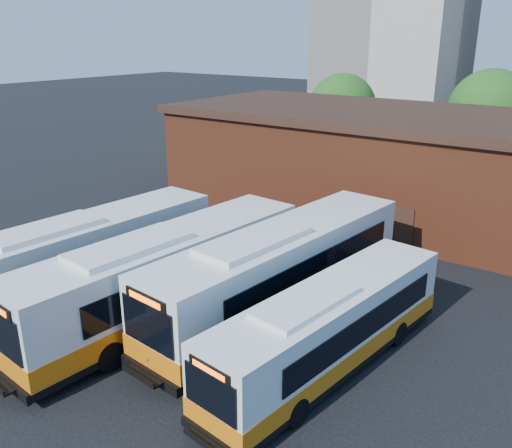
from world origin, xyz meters
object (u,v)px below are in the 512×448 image
Objects in this scene: bus_west at (84,260)px; transit_worker at (155,356)px; bus_midwest at (166,280)px; bus_east at (329,331)px; bus_mideast at (281,275)px.

transit_worker is at bearing -16.86° from bus_west.
bus_midwest is 6.92m from bus_east.
bus_mideast is 4.11m from bus_east.
bus_east reaches higher than transit_worker.
bus_mideast is 6.38m from transit_worker.
transit_worker is at bearing -46.00° from bus_midwest.
bus_mideast is at bearing 28.66° from bus_west.
bus_mideast is 7.43× the size of transit_worker.
bus_west is 8.61m from bus_mideast.
transit_worker is (7.07, -2.69, -0.68)m from bus_west.
bus_midwest reaches higher than transit_worker.
bus_east is (3.43, -2.24, -0.31)m from bus_mideast.
bus_midwest is 7.30× the size of transit_worker.
bus_east is (11.26, 1.36, -0.23)m from bus_west.
bus_midwest is 4.56m from bus_mideast.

